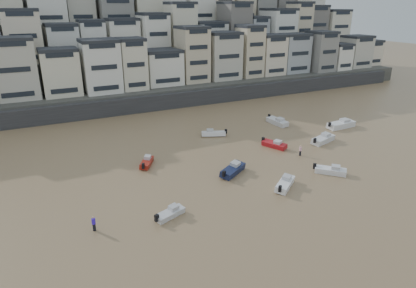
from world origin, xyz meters
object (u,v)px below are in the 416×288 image
boat_d (323,138)px  boat_i (277,121)px  person_pink (300,150)px  boat_e (274,144)px  boat_f (147,161)px  boat_g (341,123)px  boat_a (285,183)px  boat_h (214,133)px  boat_j (170,213)px  boat_b (331,169)px  boat_c (233,169)px  person_blue (94,223)px

boat_d → boat_i: 12.11m
boat_i → person_pink: size_ratio=3.30×
boat_e → boat_f: bearing=-118.9°
boat_f → boat_g: 39.55m
boat_a → boat_g: 29.82m
boat_h → boat_f: bearing=48.5°
boat_e → boat_h: 11.70m
boat_g → person_pink: size_ratio=3.81×
boat_h → boat_a: bearing=110.3°
boat_a → boat_j: 16.19m
boat_a → boat_e: (7.44, 12.60, -0.05)m
boat_b → boat_h: boat_h is taller
person_pink → boat_g: bearing=25.0°
boat_f → boat_j: bearing=-156.7°
boat_b → boat_j: size_ratio=1.16×
boat_h → boat_j: bearing=75.3°
boat_a → person_pink: person_pink is taller
boat_f → boat_i: boat_i is taller
boat_g → boat_h: size_ratio=1.39×
boat_c → boat_h: 16.38m
boat_a → boat_e: bearing=22.3°
boat_b → boat_g: bearing=87.2°
boat_a → boat_b: boat_a is taller
boat_c → boat_g: (29.50, 8.74, 0.16)m
boat_a → boat_f: 20.64m
boat_a → boat_i: bearing=18.5°
boat_a → boat_g: bearing=-5.8°
boat_a → boat_f: (-14.07, 15.10, -0.09)m
boat_g → boat_a: bearing=-151.0°
boat_h → person_blue: size_ratio=2.75×
boat_i → boat_j: bearing=-56.1°
boat_h → boat_j: boat_h is taller
boat_c → boat_j: 13.95m
boat_h → boat_i: (14.67, 0.50, 0.13)m
person_blue → person_pink: (33.38, 6.78, 0.00)m
boat_g → person_blue: 51.92m
boat_f → boat_i: (29.70, 7.75, 0.18)m
boat_i → person_blue: (-40.02, -21.84, 0.09)m
boat_e → boat_g: (18.04, 2.89, 0.26)m
boat_d → boat_f: boat_d is taller
boat_e → boat_i: 13.13m
boat_b → person_blue: person_blue is taller
boat_d → person_pink: (-7.53, -2.98, 0.08)m
boat_a → person_blue: person_blue is taller
boat_j → boat_d: bearing=-1.9°
boat_e → boat_d: bearing=56.4°
boat_i → boat_e: bearing=-40.5°
boat_b → person_blue: bearing=-134.9°
boat_d → boat_e: bearing=151.9°
boat_b → boat_d: size_ratio=0.81×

